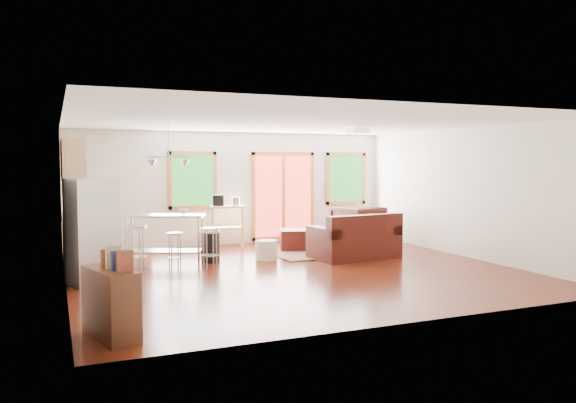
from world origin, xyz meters
name	(u,v)px	position (x,y,z in m)	size (l,w,h in m)	color
floor	(295,271)	(0.00, 0.00, -0.01)	(7.50, 7.00, 0.02)	#3C1207
ceiling	(295,121)	(0.00, 0.00, 2.61)	(7.50, 7.00, 0.02)	white
back_wall	(235,188)	(0.00, 3.51, 1.30)	(7.50, 0.02, 2.60)	silver
left_wall	(63,203)	(-3.76, 0.00, 1.30)	(0.02, 7.00, 2.60)	silver
right_wall	(466,192)	(3.76, 0.00, 1.30)	(0.02, 7.00, 2.60)	silver
front_wall	(413,214)	(0.00, -3.51, 1.30)	(7.50, 0.02, 2.60)	silver
window_left	(193,180)	(-1.00, 3.46, 1.50)	(1.10, 0.05, 1.30)	#1D571E
french_doors	(283,196)	(1.20, 3.46, 1.10)	(1.60, 0.05, 2.10)	#B43425
window_right	(346,178)	(2.90, 3.46, 1.50)	(1.10, 0.05, 1.30)	#1D571E
rug	(325,250)	(1.47, 1.74, 0.01)	(2.51, 1.93, 0.03)	#4F5A3C
loveseat	(356,241)	(1.61, 0.68, 0.35)	(1.77, 1.12, 0.90)	black
coffee_table	(335,234)	(1.81, 1.93, 0.32)	(1.04, 0.79, 0.37)	#3C1E10
armchair	(357,223)	(2.62, 2.38, 0.50)	(0.96, 0.90, 0.99)	black
ottoman	(295,240)	(0.94, 2.14, 0.22)	(0.67, 0.67, 0.45)	black
pouf	(266,250)	(-0.07, 1.23, 0.19)	(0.43, 0.43, 0.38)	silver
vase	(335,225)	(1.87, 2.05, 0.51)	(0.21, 0.21, 0.30)	silver
book	(343,223)	(2.01, 1.95, 0.56)	(0.23, 0.03, 0.31)	brown
cabinets	(79,217)	(-3.49, 1.70, 0.93)	(0.64, 2.24, 2.30)	tan
refrigerator	(93,231)	(-3.34, 0.24, 0.83)	(0.83, 0.82, 1.66)	#B7BABC
island	(164,230)	(-1.99, 1.51, 0.64)	(1.58, 1.10, 0.93)	#B7BABC
cup	(184,210)	(-1.67, 1.30, 1.01)	(0.13, 0.10, 0.13)	white
bar_stool_a	(136,237)	(-2.59, 1.04, 0.60)	(0.50, 0.50, 0.80)	#B7BABC
bar_stool_b	(175,242)	(-1.91, 1.01, 0.48)	(0.32, 0.32, 0.65)	#B7BABC
bar_stool_c	(210,238)	(-1.30, 0.86, 0.54)	(0.36, 0.36, 0.72)	#B7BABC
trash_can	(211,246)	(-1.14, 1.38, 0.31)	(0.42, 0.42, 0.61)	black
kitchen_cart	(226,211)	(-0.32, 3.14, 0.80)	(0.87, 0.67, 1.17)	tan
bookshelf	(111,302)	(-3.35, -2.74, 0.40)	(0.57, 0.92, 1.01)	#3C1E10
ceiling_flush	(358,130)	(1.60, 0.60, 2.53)	(0.35, 0.35, 0.12)	white
pendant_light	(169,163)	(-1.90, 1.50, 1.90)	(0.80, 0.18, 0.79)	gray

